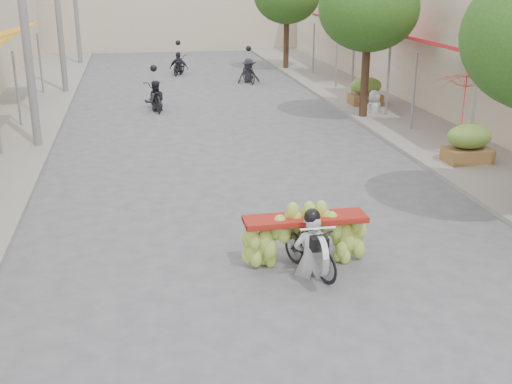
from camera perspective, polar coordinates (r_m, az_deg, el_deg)
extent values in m
plane|color=#5B5B60|center=(9.17, 6.90, -14.28)|extent=(120.00, 120.00, 0.00)
cube|color=gray|center=(23.26, -21.75, 5.46)|extent=(4.00, 60.00, 0.12)
cube|color=gray|center=(24.69, 12.20, 7.13)|extent=(4.00, 60.00, 0.12)
cylinder|color=slate|center=(22.71, -20.47, 8.46)|extent=(0.08, 0.08, 2.55)
cube|color=gold|center=(26.77, -21.21, 13.04)|extent=(1.77, 4.00, 0.53)
cylinder|color=slate|center=(25.04, -19.63, 9.46)|extent=(0.08, 0.08, 2.55)
cylinder|color=slate|center=(28.57, -18.61, 10.64)|extent=(0.08, 0.08, 2.55)
cube|color=#A9161A|center=(19.87, 18.64, 11.61)|extent=(1.77, 4.20, 0.53)
cylinder|color=slate|center=(18.07, 18.71, 6.16)|extent=(0.08, 0.08, 2.55)
cylinder|color=slate|center=(21.40, 13.84, 8.51)|extent=(0.08, 0.08, 2.55)
cube|color=#A9161A|center=(25.25, 12.02, 13.59)|extent=(1.77, 4.20, 0.53)
cylinder|color=slate|center=(23.39, 11.65, 9.54)|extent=(0.08, 0.08, 2.55)
cylinder|color=slate|center=(26.90, 8.61, 10.94)|extent=(0.08, 0.08, 2.55)
cube|color=#A9161A|center=(30.87, 7.71, 14.77)|extent=(1.77, 4.20, 0.53)
cylinder|color=slate|center=(28.97, 7.19, 11.58)|extent=(0.08, 0.08, 2.55)
cylinder|color=slate|center=(32.58, 5.14, 12.48)|extent=(0.08, 0.08, 2.55)
cylinder|color=slate|center=(19.51, -20.03, 15.04)|extent=(0.24, 0.24, 8.00)
cylinder|color=#3A2719|center=(22.92, 9.68, 10.30)|extent=(0.28, 0.28, 3.20)
ellipsoid|color=#2A5519|center=(22.70, 10.00, 15.79)|extent=(3.40, 3.40, 2.90)
cylinder|color=#3A2719|center=(34.35, 2.70, 13.42)|extent=(0.28, 0.28, 3.20)
cube|color=brown|center=(18.15, 18.28, 3.31)|extent=(1.20, 0.80, 0.50)
ellipsoid|color=olive|center=(18.01, 18.47, 5.08)|extent=(1.20, 0.88, 0.66)
cube|color=brown|center=(25.25, 9.70, 8.27)|extent=(1.20, 0.80, 0.50)
ellipsoid|color=olive|center=(25.15, 9.77, 9.56)|extent=(1.20, 0.88, 0.66)
imported|color=black|center=(11.17, 4.80, -5.03)|extent=(0.97, 1.64, 0.93)
cylinder|color=silver|center=(10.54, 5.76, -5.68)|extent=(0.10, 0.66, 0.66)
cube|color=black|center=(10.55, 5.64, -4.57)|extent=(0.28, 0.22, 0.22)
cylinder|color=silver|center=(10.56, 5.53, -3.27)|extent=(0.60, 0.05, 0.05)
cube|color=maroon|center=(11.32, 4.40, -2.41)|extent=(2.18, 0.55, 0.10)
imported|color=#B2B2BA|center=(10.87, 4.97, -1.98)|extent=(0.59, 0.44, 1.64)
sphere|color=black|center=(10.59, 5.13, 1.96)|extent=(0.28, 0.28, 0.28)
imported|color=red|center=(18.10, 18.36, 10.06)|extent=(2.13, 2.13, 1.73)
imported|color=silver|center=(23.79, 10.56, 8.89)|extent=(0.90, 0.75, 1.59)
imported|color=black|center=(24.58, -8.97, 8.31)|extent=(0.92, 1.85, 0.99)
imported|color=#24232A|center=(24.47, -9.04, 9.76)|extent=(0.85, 0.60, 1.65)
sphere|color=black|center=(24.40, -9.10, 10.81)|extent=(0.26, 0.26, 0.26)
imported|color=black|center=(30.42, -0.66, 10.66)|extent=(0.77, 1.85, 1.05)
imported|color=#24232A|center=(30.34, -0.67, 11.78)|extent=(1.13, 0.70, 1.65)
sphere|color=black|center=(30.29, -0.67, 12.63)|extent=(0.26, 0.26, 0.26)
imported|color=black|center=(33.10, -6.88, 11.13)|extent=(1.16, 1.79, 0.94)
imported|color=#24232A|center=(33.02, -6.92, 12.25)|extent=(1.10, 0.85, 1.65)
sphere|color=black|center=(32.97, -6.95, 13.03)|extent=(0.26, 0.26, 0.26)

